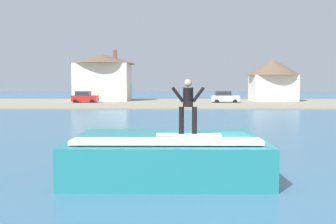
{
  "coord_description": "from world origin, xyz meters",
  "views": [
    {
      "loc": [
        -1.74,
        -11.55,
        3.07
      ],
      "look_at": [
        -1.87,
        5.94,
        1.71
      ],
      "focal_mm": 39.84,
      "sensor_mm": 36.0,
      "label": 1
    }
  ],
  "objects_px": {
    "car_far_shore": "(225,97)",
    "house_gabled_white": "(273,77)",
    "house_with_chimney": "(103,75)",
    "wave_crest": "(167,155)",
    "car_near_shore": "(85,97)",
    "surfer": "(188,103)",
    "surfboard": "(189,135)"
  },
  "relations": [
    {
      "from": "surfboard",
      "to": "car_far_shore",
      "type": "distance_m",
      "value": 45.01
    },
    {
      "from": "car_far_shore",
      "to": "house_with_chimney",
      "type": "bearing_deg",
      "value": 161.03
    },
    {
      "from": "surfboard",
      "to": "car_near_shore",
      "type": "xyz_separation_m",
      "value": [
        -13.55,
        44.28,
        -0.5
      ]
    },
    {
      "from": "house_with_chimney",
      "to": "surfer",
      "type": "bearing_deg",
      "value": -76.87
    },
    {
      "from": "surfboard",
      "to": "surfer",
      "type": "height_order",
      "value": "surfer"
    },
    {
      "from": "car_near_shore",
      "to": "car_far_shore",
      "type": "distance_m",
      "value": 21.07
    },
    {
      "from": "car_far_shore",
      "to": "house_gabled_white",
      "type": "distance_m",
      "value": 10.36
    },
    {
      "from": "wave_crest",
      "to": "surfer",
      "type": "relative_size",
      "value": 3.61
    },
    {
      "from": "car_far_shore",
      "to": "house_gabled_white",
      "type": "height_order",
      "value": "house_gabled_white"
    },
    {
      "from": "car_near_shore",
      "to": "house_with_chimney",
      "type": "bearing_deg",
      "value": 76.4
    },
    {
      "from": "car_near_shore",
      "to": "house_with_chimney",
      "type": "distance_m",
      "value": 7.77
    },
    {
      "from": "surfboard",
      "to": "car_near_shore",
      "type": "distance_m",
      "value": 46.31
    },
    {
      "from": "surfer",
      "to": "house_gabled_white",
      "type": "distance_m",
      "value": 51.85
    },
    {
      "from": "house_gabled_white",
      "to": "car_near_shore",
      "type": "bearing_deg",
      "value": -170.33
    },
    {
      "from": "wave_crest",
      "to": "house_with_chimney",
      "type": "xyz_separation_m",
      "value": [
        -11.22,
        50.34,
        3.71
      ]
    },
    {
      "from": "surfer",
      "to": "house_gabled_white",
      "type": "bearing_deg",
      "value": 71.9
    },
    {
      "from": "car_near_shore",
      "to": "house_gabled_white",
      "type": "xyz_separation_m",
      "value": [
        29.64,
        5.05,
        3.06
      ]
    },
    {
      "from": "wave_crest",
      "to": "house_gabled_white",
      "type": "xyz_separation_m",
      "value": [
        16.78,
        48.62,
        3.34
      ]
    },
    {
      "from": "car_far_shore",
      "to": "house_with_chimney",
      "type": "relative_size",
      "value": 0.38
    },
    {
      "from": "surfer",
      "to": "house_gabled_white",
      "type": "relative_size",
      "value": 0.2
    },
    {
      "from": "wave_crest",
      "to": "house_gabled_white",
      "type": "relative_size",
      "value": 0.73
    },
    {
      "from": "car_near_shore",
      "to": "house_with_chimney",
      "type": "height_order",
      "value": "house_with_chimney"
    },
    {
      "from": "wave_crest",
      "to": "car_near_shore",
      "type": "relative_size",
      "value": 1.63
    },
    {
      "from": "wave_crest",
      "to": "surfer",
      "type": "xyz_separation_m",
      "value": [
        0.68,
        -0.65,
        1.77
      ]
    },
    {
      "from": "wave_crest",
      "to": "surfer",
      "type": "distance_m",
      "value": 2.01
    },
    {
      "from": "wave_crest",
      "to": "car_far_shore",
      "type": "distance_m",
      "value": 44.43
    },
    {
      "from": "car_far_shore",
      "to": "house_with_chimney",
      "type": "distance_m",
      "value": 20.83
    },
    {
      "from": "surfboard",
      "to": "car_near_shore",
      "type": "relative_size",
      "value": 0.53
    },
    {
      "from": "surfer",
      "to": "house_with_chimney",
      "type": "bearing_deg",
      "value": 103.13
    },
    {
      "from": "surfboard",
      "to": "surfer",
      "type": "xyz_separation_m",
      "value": [
        -0.02,
        0.06,
        1.0
      ]
    },
    {
      "from": "house_gabled_white",
      "to": "surfer",
      "type": "bearing_deg",
      "value": -108.1
    },
    {
      "from": "surfer",
      "to": "car_far_shore",
      "type": "xyz_separation_m",
      "value": [
        7.54,
        44.31,
        -1.49
      ]
    }
  ]
}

